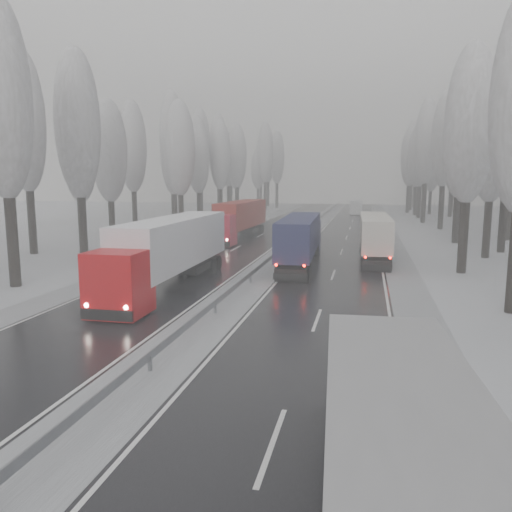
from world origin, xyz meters
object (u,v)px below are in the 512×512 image
at_px(truck_cream_box, 374,233).
at_px(truck_red_white, 169,249).
at_px(truck_blue_box, 301,237).
at_px(box_truck_distant, 356,207).
at_px(truck_red_red, 239,217).

bearing_deg(truck_cream_box, truck_red_white, -130.53).
height_order(truck_blue_box, box_truck_distant, truck_blue_box).
relative_size(truck_cream_box, truck_red_white, 0.86).
relative_size(truck_cream_box, box_truck_distant, 1.94).
height_order(truck_red_white, truck_red_red, truck_red_white).
xyz_separation_m(truck_blue_box, truck_red_red, (-9.29, 16.16, 0.21)).
bearing_deg(truck_cream_box, truck_red_red, 142.47).
xyz_separation_m(truck_blue_box, truck_red_white, (-6.96, -10.58, 0.26)).
height_order(box_truck_distant, truck_red_white, truck_red_white).
relative_size(truck_blue_box, truck_red_white, 0.90).
bearing_deg(truck_red_red, box_truck_distant, 75.99).
xyz_separation_m(truck_cream_box, truck_red_red, (-15.12, 11.07, 0.31)).
bearing_deg(truck_red_red, truck_blue_box, -58.77).
bearing_deg(truck_red_white, truck_cream_box, 50.15).
relative_size(box_truck_distant, truck_red_red, 0.45).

